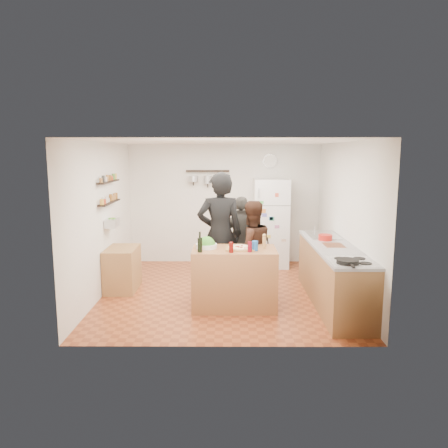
{
  "coord_description": "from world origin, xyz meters",
  "views": [
    {
      "loc": [
        0.04,
        -7.09,
        2.34
      ],
      "look_at": [
        0.0,
        0.1,
        1.15
      ],
      "focal_mm": 35.0,
      "sensor_mm": 36.0,
      "label": 1
    }
  ],
  "objects_px": {
    "salad_bowl": "(206,246)",
    "person_left": "(220,234)",
    "person_back": "(242,242)",
    "red_bowl": "(325,237)",
    "side_table": "(122,269)",
    "wine_bottle": "(200,245)",
    "skillet": "(348,261)",
    "person_center": "(251,249)",
    "wall_clock": "(270,161)",
    "fridge": "(271,223)",
    "prep_island": "(234,278)",
    "salt_canister": "(255,246)",
    "counter_run": "(333,275)",
    "pepper_mill": "(264,242)"
  },
  "relations": [
    {
      "from": "wine_bottle",
      "to": "side_table",
      "type": "xyz_separation_m",
      "value": [
        -1.4,
        1.08,
        -0.65
      ]
    },
    {
      "from": "wall_clock",
      "to": "salt_canister",
      "type": "bearing_deg",
      "value": -99.54
    },
    {
      "from": "wine_bottle",
      "to": "red_bowl",
      "type": "distance_m",
      "value": 2.16
    },
    {
      "from": "salad_bowl",
      "to": "person_center",
      "type": "bearing_deg",
      "value": 34.26
    },
    {
      "from": "person_back",
      "to": "salad_bowl",
      "type": "bearing_deg",
      "value": 55.78
    },
    {
      "from": "person_center",
      "to": "person_back",
      "type": "distance_m",
      "value": 0.53
    },
    {
      "from": "salad_bowl",
      "to": "person_back",
      "type": "height_order",
      "value": "person_back"
    },
    {
      "from": "counter_run",
      "to": "red_bowl",
      "type": "height_order",
      "value": "red_bowl"
    },
    {
      "from": "person_center",
      "to": "fridge",
      "type": "distance_m",
      "value": 2.02
    },
    {
      "from": "red_bowl",
      "to": "person_back",
      "type": "bearing_deg",
      "value": 162.03
    },
    {
      "from": "counter_run",
      "to": "side_table",
      "type": "relative_size",
      "value": 3.29
    },
    {
      "from": "skillet",
      "to": "red_bowl",
      "type": "relative_size",
      "value": 1.28
    },
    {
      "from": "person_left",
      "to": "side_table",
      "type": "height_order",
      "value": "person_left"
    },
    {
      "from": "red_bowl",
      "to": "prep_island",
      "type": "bearing_deg",
      "value": -157.84
    },
    {
      "from": "prep_island",
      "to": "wine_bottle",
      "type": "bearing_deg",
      "value": -156.25
    },
    {
      "from": "person_left",
      "to": "wine_bottle",
      "type": "bearing_deg",
      "value": 65.44
    },
    {
      "from": "salt_canister",
      "to": "wall_clock",
      "type": "distance_m",
      "value": 3.19
    },
    {
      "from": "salad_bowl",
      "to": "wine_bottle",
      "type": "distance_m",
      "value": 0.29
    },
    {
      "from": "red_bowl",
      "to": "fridge",
      "type": "height_order",
      "value": "fridge"
    },
    {
      "from": "prep_island",
      "to": "person_back",
      "type": "relative_size",
      "value": 0.79
    },
    {
      "from": "counter_run",
      "to": "red_bowl",
      "type": "xyz_separation_m",
      "value": [
        -0.05,
        0.43,
        0.52
      ]
    },
    {
      "from": "person_back",
      "to": "skillet",
      "type": "distance_m",
      "value": 2.33
    },
    {
      "from": "salt_canister",
      "to": "red_bowl",
      "type": "height_order",
      "value": "salt_canister"
    },
    {
      "from": "person_back",
      "to": "skillet",
      "type": "xyz_separation_m",
      "value": [
        1.28,
        -1.94,
        0.15
      ]
    },
    {
      "from": "person_back",
      "to": "skillet",
      "type": "relative_size",
      "value": 5.58
    },
    {
      "from": "person_left",
      "to": "red_bowl",
      "type": "relative_size",
      "value": 9.12
    },
    {
      "from": "side_table",
      "to": "pepper_mill",
      "type": "bearing_deg",
      "value": -18.96
    },
    {
      "from": "person_back",
      "to": "person_center",
      "type": "bearing_deg",
      "value": 99.06
    },
    {
      "from": "wine_bottle",
      "to": "person_left",
      "type": "distance_m",
      "value": 0.87
    },
    {
      "from": "salt_canister",
      "to": "skillet",
      "type": "relative_size",
      "value": 0.51
    },
    {
      "from": "fridge",
      "to": "person_center",
      "type": "bearing_deg",
      "value": -104.78
    },
    {
      "from": "prep_island",
      "to": "wine_bottle",
      "type": "distance_m",
      "value": 0.78
    },
    {
      "from": "salt_canister",
      "to": "fridge",
      "type": "relative_size",
      "value": 0.08
    },
    {
      "from": "skillet",
      "to": "fridge",
      "type": "bearing_deg",
      "value": 100.89
    },
    {
      "from": "salt_canister",
      "to": "fridge",
      "type": "height_order",
      "value": "fridge"
    },
    {
      "from": "pepper_mill",
      "to": "counter_run",
      "type": "bearing_deg",
      "value": 6.55
    },
    {
      "from": "counter_run",
      "to": "wall_clock",
      "type": "height_order",
      "value": "wall_clock"
    },
    {
      "from": "person_back",
      "to": "wall_clock",
      "type": "relative_size",
      "value": 5.3
    },
    {
      "from": "wine_bottle",
      "to": "red_bowl",
      "type": "xyz_separation_m",
      "value": [
        1.99,
        0.83,
        -0.05
      ]
    },
    {
      "from": "wine_bottle",
      "to": "side_table",
      "type": "height_order",
      "value": "wine_bottle"
    },
    {
      "from": "pepper_mill",
      "to": "wall_clock",
      "type": "height_order",
      "value": "wall_clock"
    },
    {
      "from": "counter_run",
      "to": "fridge",
      "type": "bearing_deg",
      "value": 108.06
    },
    {
      "from": "person_center",
      "to": "wall_clock",
      "type": "bearing_deg",
      "value": -123.27
    },
    {
      "from": "side_table",
      "to": "fridge",
      "type": "bearing_deg",
      "value": 31.03
    },
    {
      "from": "person_back",
      "to": "red_bowl",
      "type": "relative_size",
      "value": 7.15
    },
    {
      "from": "salad_bowl",
      "to": "person_left",
      "type": "height_order",
      "value": "person_left"
    },
    {
      "from": "prep_island",
      "to": "salt_canister",
      "type": "xyz_separation_m",
      "value": [
        0.3,
        -0.12,
        0.53
      ]
    },
    {
      "from": "red_bowl",
      "to": "wall_clock",
      "type": "height_order",
      "value": "wall_clock"
    },
    {
      "from": "prep_island",
      "to": "pepper_mill",
      "type": "height_order",
      "value": "pepper_mill"
    },
    {
      "from": "counter_run",
      "to": "prep_island",
      "type": "bearing_deg",
      "value": -173.51
    }
  ]
}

